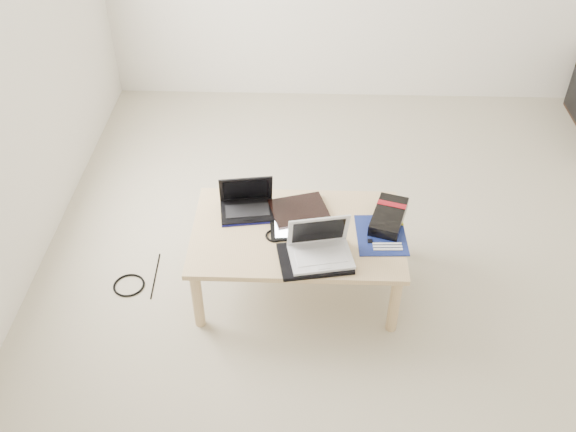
{
  "coord_description": "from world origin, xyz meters",
  "views": [
    {
      "loc": [
        -0.47,
        -2.67,
        2.61
      ],
      "look_at": [
        -0.55,
        -0.16,
        0.5
      ],
      "focal_mm": 40.0,
      "sensor_mm": 36.0,
      "label": 1
    }
  ],
  "objects_px": {
    "gpu_box": "(389,217)",
    "coffee_table": "(297,238)",
    "white_laptop": "(320,248)",
    "netbook": "(247,204)"
  },
  "relations": [
    {
      "from": "white_laptop",
      "to": "netbook",
      "type": "bearing_deg",
      "value": 137.7
    },
    {
      "from": "coffee_table",
      "to": "gpu_box",
      "type": "height_order",
      "value": "gpu_box"
    },
    {
      "from": "gpu_box",
      "to": "coffee_table",
      "type": "bearing_deg",
      "value": -169.26
    },
    {
      "from": "coffee_table",
      "to": "netbook",
      "type": "distance_m",
      "value": 0.33
    },
    {
      "from": "netbook",
      "to": "gpu_box",
      "type": "relative_size",
      "value": 0.93
    },
    {
      "from": "coffee_table",
      "to": "white_laptop",
      "type": "relative_size",
      "value": 3.23
    },
    {
      "from": "coffee_table",
      "to": "gpu_box",
      "type": "xyz_separation_m",
      "value": [
        0.48,
        0.09,
        0.08
      ]
    },
    {
      "from": "netbook",
      "to": "gpu_box",
      "type": "xyz_separation_m",
      "value": [
        0.75,
        -0.07,
        -0.01
      ]
    },
    {
      "from": "coffee_table",
      "to": "white_laptop",
      "type": "height_order",
      "value": "white_laptop"
    },
    {
      "from": "white_laptop",
      "to": "gpu_box",
      "type": "xyz_separation_m",
      "value": [
        0.36,
        0.29,
        -0.03
      ]
    }
  ]
}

